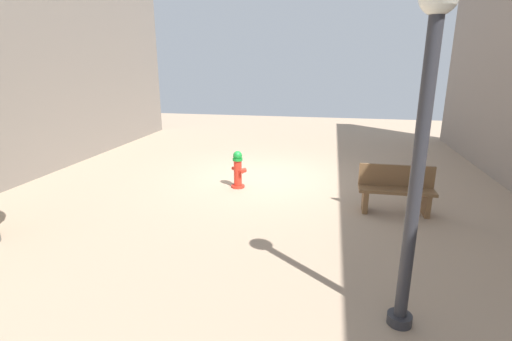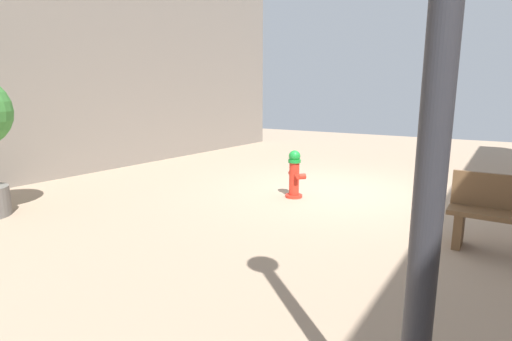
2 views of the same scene
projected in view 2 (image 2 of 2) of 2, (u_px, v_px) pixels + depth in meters
The scene contains 3 objects.
ground_plane at pixel (338, 191), 7.79m from camera, with size 23.40×23.40×0.00m, color tan.
fire_hydrant at pixel (295, 174), 7.23m from camera, with size 0.37×0.37×0.90m.
street_lamp at pixel (447, 0), 1.59m from camera, with size 0.36×0.36×3.67m.
Camera 2 is at (-2.78, 7.23, 1.91)m, focal length 27.02 mm.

